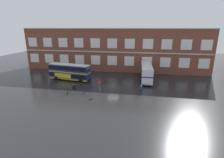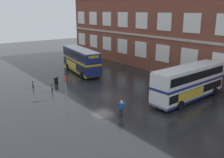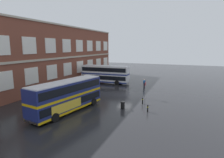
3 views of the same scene
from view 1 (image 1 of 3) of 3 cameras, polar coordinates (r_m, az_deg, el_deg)
The scene contains 9 objects.
ground_plane at distance 41.48m, azimuth 0.86°, elevation -1.87°, with size 120.00×120.00×0.00m, color black.
brick_terminal_building at distance 55.99m, azimuth 0.80°, elevation 9.56°, with size 56.14×8.19×12.87m.
double_decker_near at distance 46.06m, azimuth -13.62°, elevation 2.32°, with size 11.27×4.34×4.07m.
double_decker_middle at distance 45.38m, azimuth 11.15°, elevation 2.26°, with size 3.19×11.09×4.07m.
waiting_passenger at distance 36.69m, azimuth 9.41°, elevation -3.07°, with size 0.42×0.59×1.70m.
bus_stand_flag at distance 35.69m, azimuth -3.95°, elevation -2.25°, with size 0.44×0.10×2.70m.
station_litter_bin at distance 39.54m, azimuth -12.26°, elevation -2.41°, with size 0.60×0.60×1.03m.
safety_bollard_west at distance 36.67m, azimuth -8.90°, elevation -3.78°, with size 0.19×0.19×0.95m.
safety_bollard_east at distance 36.62m, azimuth -14.28°, elevation -4.14°, with size 0.19×0.19×0.95m.
Camera 1 is at (6.49, -36.81, 13.13)m, focal length 28.06 mm.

